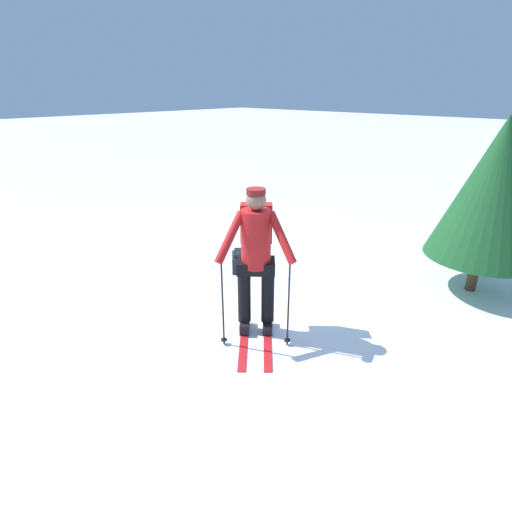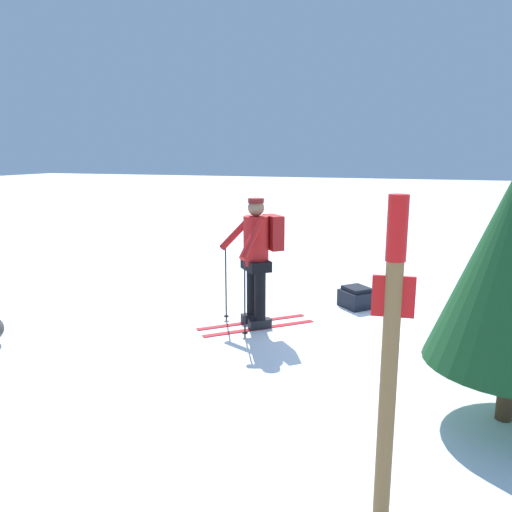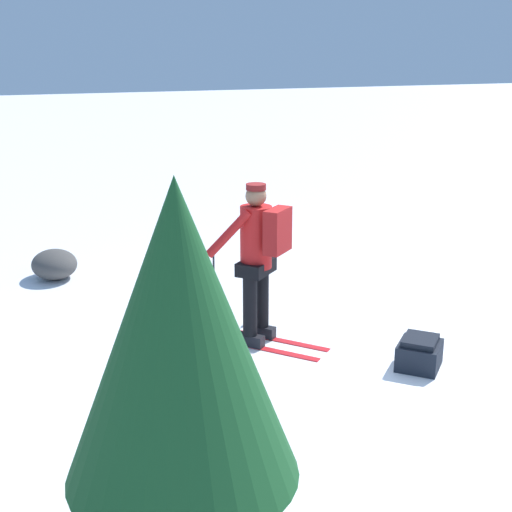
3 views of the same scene
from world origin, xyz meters
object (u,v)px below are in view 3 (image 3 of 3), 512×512
Objects in this scene: rock_boulder at (54,264)px; pine_tree at (179,334)px; dropped_backpack at (419,353)px; skier at (258,253)px.

pine_tree is (5.83, 0.26, 1.26)m from rock_boulder.
pine_tree is at bearing -59.03° from dropped_backpack.
pine_tree is at bearing 2.53° from rock_boulder.
dropped_backpack is at bearing 48.30° from skier.
pine_tree is at bearing -28.93° from skier.
dropped_backpack is 0.83× the size of rock_boulder.
skier is 0.72× the size of pine_tree.
pine_tree is (1.70, -2.84, 1.31)m from dropped_backpack.
skier is at bearing 151.07° from pine_tree.
skier is 2.41× the size of rock_boulder.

